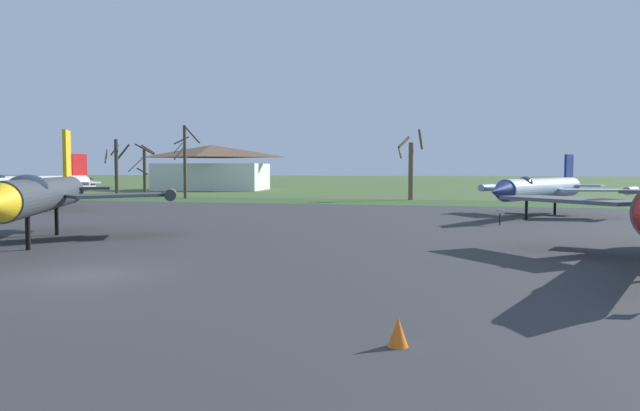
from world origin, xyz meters
name	(u,v)px	position (x,y,z in m)	size (l,w,h in m)	color
ground_plane	(86,277)	(0.00, 0.00, 0.00)	(600.00, 600.00, 0.00)	#425B2D
asphalt_apron	(252,231)	(0.00, 15.87, 0.03)	(77.90, 52.91, 0.05)	#333335
grass_verge_strip	(356,202)	(0.00, 48.32, 0.03)	(137.90, 12.00, 0.06)	#335127
jet_fighter_front_left	(42,194)	(-7.82, 7.74, 2.42)	(12.57, 16.13, 5.94)	#33383D
jet_fighter_front_right	(540,188)	(17.28, 30.29, 2.22)	(11.48, 15.46, 4.82)	#8EA3B2
info_placard_front_right	(500,216)	(14.18, 22.98, 0.66)	(0.55, 0.26, 1.07)	black
jet_fighter_rear_center	(17,185)	(-25.18, 26.57, 2.28)	(12.04, 16.34, 5.04)	silver
bare_tree_far_left	(116,165)	(-34.14, 55.71, 4.17)	(3.40, 3.41, 7.59)	#42382D
bare_tree_left_of_center	(144,169)	(-28.84, 53.69, 3.64)	(3.33, 3.31, 6.88)	#42382D
bare_tree_center	(185,158)	(-21.60, 50.74, 4.92)	(3.08, 3.04, 8.90)	#42382D
bare_tree_right_of_center	(411,166)	(5.28, 53.92, 4.02)	(2.96, 3.11, 8.12)	brown
visitor_building	(212,168)	(-31.69, 81.10, 3.79)	(20.09, 14.19, 7.76)	silver
traffic_cone	(398,333)	(11.20, -5.74, 0.33)	(0.46, 0.46, 0.65)	orange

